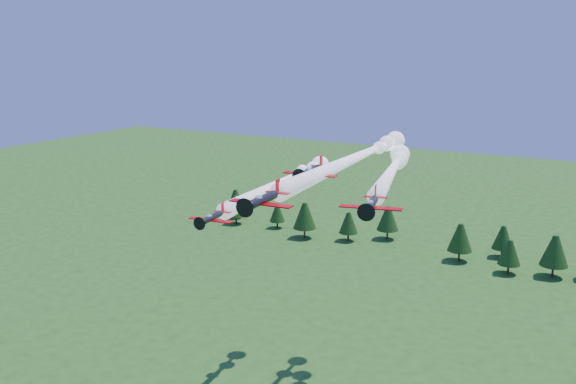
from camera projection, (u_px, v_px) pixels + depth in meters
The scene contains 5 objects.
plane_lead at pixel (357, 157), 108.66m from camera, with size 8.97×62.17×3.70m.
plane_left at pixel (288, 180), 115.88m from camera, with size 9.98×49.57×3.70m.
plane_right at pixel (393, 169), 108.97m from camera, with size 15.52×44.99×3.70m.
plane_slot at pixel (311, 171), 96.10m from camera, with size 8.47×9.20×2.97m.
treeline at pixel (446, 233), 193.53m from camera, with size 175.27×21.36×11.91m.
Camera 1 is at (41.66, -74.61, 62.99)m, focal length 40.00 mm.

